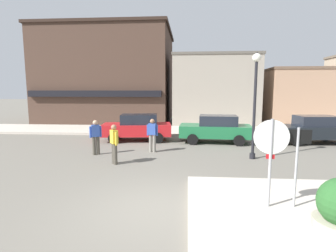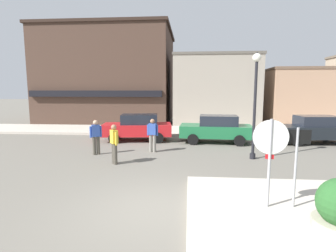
% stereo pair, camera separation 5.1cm
% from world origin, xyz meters
% --- Properties ---
extents(ground_plane, '(160.00, 160.00, 0.00)m').
position_xyz_m(ground_plane, '(0.00, 0.00, 0.00)').
color(ground_plane, '#6B665B').
extents(sidewalk_corner, '(6.40, 4.80, 0.15)m').
position_xyz_m(sidewalk_corner, '(4.00, -0.25, 0.07)').
color(sidewalk_corner, beige).
rests_on(sidewalk_corner, ground).
extents(kerb_far, '(80.00, 4.00, 0.15)m').
position_xyz_m(kerb_far, '(0.00, 12.60, 0.07)').
color(kerb_far, beige).
rests_on(kerb_far, ground).
extents(stop_sign, '(0.82, 0.11, 2.30)m').
position_xyz_m(stop_sign, '(2.76, 0.07, 1.52)').
color(stop_sign, '#9E9EA3').
rests_on(stop_sign, ground).
extents(one_way_sign, '(0.60, 0.08, 2.10)m').
position_xyz_m(one_way_sign, '(3.38, 0.10, 1.33)').
color(one_way_sign, '#9E9EA3').
rests_on(one_way_sign, ground).
extents(lamp_post, '(0.36, 0.36, 4.54)m').
position_xyz_m(lamp_post, '(3.61, 5.20, 2.96)').
color(lamp_post, black).
rests_on(lamp_post, ground).
extents(parked_car_nearest, '(4.17, 2.23, 1.56)m').
position_xyz_m(parked_car_nearest, '(-2.19, 8.95, 0.81)').
color(parked_car_nearest, red).
rests_on(parked_car_nearest, ground).
extents(parked_car_second, '(4.10, 2.08, 1.56)m').
position_xyz_m(parked_car_second, '(2.38, 8.72, 0.81)').
color(parked_car_second, '#1E6B3D').
rests_on(parked_car_second, ground).
extents(parked_car_third, '(4.11, 2.09, 1.56)m').
position_xyz_m(parked_car_third, '(7.82, 8.92, 0.81)').
color(parked_car_third, black).
rests_on(parked_car_third, ground).
extents(pedestrian_crossing_near, '(0.56, 0.27, 1.61)m').
position_xyz_m(pedestrian_crossing_near, '(-0.91, 6.11, 0.87)').
color(pedestrian_crossing_near, gray).
rests_on(pedestrian_crossing_near, ground).
extents(pedestrian_crossing_far, '(0.53, 0.36, 1.61)m').
position_xyz_m(pedestrian_crossing_far, '(-3.45, 5.41, 0.87)').
color(pedestrian_crossing_far, '#4C473D').
rests_on(pedestrian_crossing_far, ground).
extents(pedestrian_kerb_side, '(0.40, 0.49, 1.61)m').
position_xyz_m(pedestrian_kerb_side, '(-2.16, 3.94, 0.87)').
color(pedestrian_kerb_side, '#4C473D').
rests_on(pedestrian_kerb_side, ground).
extents(building_corner_shop, '(11.80, 9.62, 8.54)m').
position_xyz_m(building_corner_shop, '(-6.75, 19.15, 4.27)').
color(building_corner_shop, '#473328').
rests_on(building_corner_shop, ground).
extents(building_storefront_left_near, '(7.13, 5.41, 5.91)m').
position_xyz_m(building_storefront_left_near, '(3.02, 17.18, 2.96)').
color(building_storefront_left_near, '#9E9384').
rests_on(building_storefront_left_near, ground).
extents(building_storefront_left_mid, '(6.13, 5.47, 4.79)m').
position_xyz_m(building_storefront_left_mid, '(10.49, 17.61, 2.40)').
color(building_storefront_left_mid, tan).
rests_on(building_storefront_left_mid, ground).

